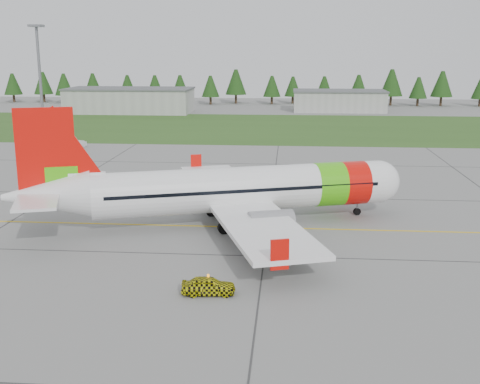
{
  "coord_description": "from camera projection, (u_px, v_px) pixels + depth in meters",
  "views": [
    {
      "loc": [
        11.81,
        -46.01,
        16.32
      ],
      "look_at": [
        7.49,
        6.51,
        3.75
      ],
      "focal_mm": 45.0,
      "sensor_mm": 36.0,
      "label": 1
    }
  ],
  "objects": [
    {
      "name": "follow_me_car",
      "position": [
        208.0,
        269.0,
        40.61
      ],
      "size": [
        1.39,
        1.59,
        3.68
      ],
      "primitive_type": "imported",
      "rotation": [
        0.0,
        0.0,
        1.67
      ],
      "color": "#F4F00D",
      "rests_on": "ground"
    },
    {
      "name": "grass_strip",
      "position": [
        234.0,
        127.0,
        128.82
      ],
      "size": [
        320.0,
        50.0,
        0.03
      ],
      "primitive_type": "cube",
      "color": "#30561E",
      "rests_on": "ground"
    },
    {
      "name": "hangar_west",
      "position": [
        130.0,
        101.0,
        157.66
      ],
      "size": [
        32.0,
        14.0,
        6.0
      ],
      "primitive_type": "cube",
      "color": "#A8A8A3",
      "rests_on": "ground"
    },
    {
      "name": "floodlight_mast",
      "position": [
        41.0,
        86.0,
        105.79
      ],
      "size": [
        0.5,
        0.5,
        20.0
      ],
      "primitive_type": "cylinder",
      "color": "slate",
      "rests_on": "ground"
    },
    {
      "name": "taxi_guideline",
      "position": [
        163.0,
        225.0,
        57.08
      ],
      "size": [
        120.0,
        0.25,
        0.02
      ],
      "primitive_type": "cube",
      "color": "gold",
      "rests_on": "ground"
    },
    {
      "name": "aircraft",
      "position": [
        233.0,
        190.0,
        56.97
      ],
      "size": [
        36.66,
        34.73,
        11.46
      ],
      "rotation": [
        0.0,
        0.0,
        0.32
      ],
      "color": "white",
      "rests_on": "ground"
    },
    {
      "name": "service_van",
      "position": [
        76.0,
        137.0,
        100.8
      ],
      "size": [
        1.67,
        1.62,
        3.94
      ],
      "primitive_type": "imported",
      "rotation": [
        0.0,
        0.0,
        -0.27
      ],
      "color": "silver",
      "rests_on": "ground"
    },
    {
      "name": "hangar_east",
      "position": [
        339.0,
        101.0,
        161.13
      ],
      "size": [
        24.0,
        12.0,
        5.2
      ],
      "primitive_type": "cube",
      "color": "#A8A8A3",
      "rests_on": "ground"
    },
    {
      "name": "treeline",
      "position": [
        251.0,
        87.0,
        181.95
      ],
      "size": [
        160.0,
        8.0,
        10.0
      ],
      "primitive_type": null,
      "color": "#1C3F14",
      "rests_on": "ground"
    },
    {
      "name": "ground",
      "position": [
        143.0,
        253.0,
        49.33
      ],
      "size": [
        320.0,
        320.0,
        0.0
      ],
      "primitive_type": "plane",
      "color": "gray",
      "rests_on": "ground"
    }
  ]
}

